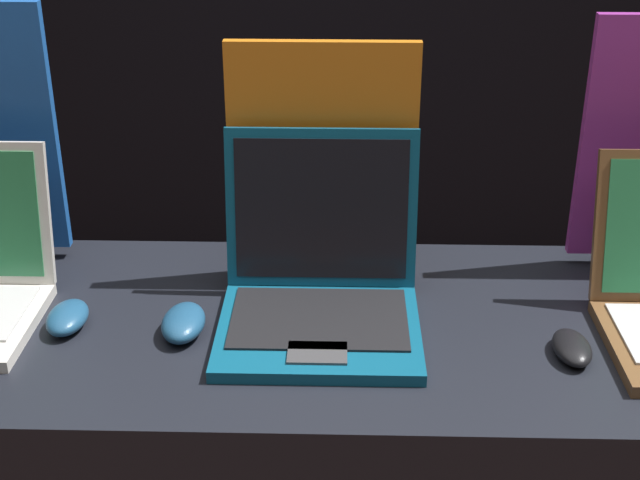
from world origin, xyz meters
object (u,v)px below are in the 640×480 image
Objects in this scene: laptop_middle at (321,281)px; promo_stand_middle at (324,170)px; mouse_back at (572,348)px; mouse_front at (68,317)px; mouse_middle at (183,323)px.

laptop_middle is 0.76× the size of promo_stand_middle.
mouse_back is at bearing -33.72° from promo_stand_middle.
mouse_front is at bearing -173.98° from laptop_middle.
mouse_middle is (0.19, -0.01, 0.00)m from mouse_front.
laptop_middle reaches higher than mouse_front.
mouse_middle is 0.61m from mouse_back.
mouse_front is at bearing -154.52° from promo_stand_middle.
laptop_middle is at bearing 164.61° from mouse_back.
promo_stand_middle is (0.41, 0.20, 0.19)m from mouse_front.
promo_stand_middle is at bearing 43.65° from mouse_middle.
mouse_middle is at bearing 175.31° from mouse_back.
laptop_middle is 0.21m from promo_stand_middle.
laptop_middle is 3.12× the size of mouse_back.
mouse_middle is at bearing -136.35° from promo_stand_middle.
promo_stand_middle is at bearing 25.48° from mouse_front.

